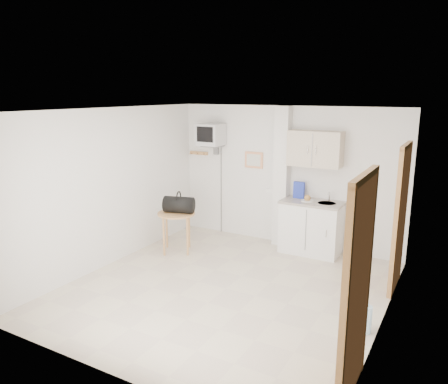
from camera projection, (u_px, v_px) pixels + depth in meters
The scene contains 7 objects.
ground at pixel (226, 289), 6.21m from camera, with size 4.50×4.50×0.00m, color beige.
room_envelope at pixel (245, 184), 5.83m from camera, with size 4.24×4.54×2.55m.
kitchenette at pixel (312, 207), 7.46m from camera, with size 1.03×0.58×2.10m.
crt_television at pixel (211, 135), 8.18m from camera, with size 0.44×0.45×2.15m.
round_table at pixel (176, 218), 7.53m from camera, with size 0.65×0.65×0.70m.
duffel_bag at pixel (179, 204), 7.49m from camera, with size 0.57×0.40×0.38m.
water_bottle at pixel (366, 319), 5.04m from camera, with size 0.12×0.12×0.37m.
Camera 1 is at (2.79, -5.02, 2.73)m, focal length 35.00 mm.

